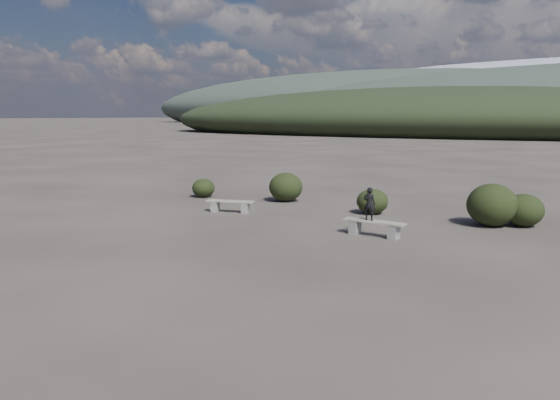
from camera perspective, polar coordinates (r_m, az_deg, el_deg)
The scene contains 9 objects.
ground at distance 13.95m, azimuth -9.73°, elevation -6.16°, with size 1200.00×1200.00×0.00m, color #312A26.
bench_left at distance 20.36m, azimuth -5.23°, elevation -0.55°, with size 1.82×0.89×0.45m.
bench_right at distance 16.52m, azimuth 9.80°, elevation -2.78°, with size 1.91×0.48×0.47m.
seated_person at distance 16.47m, azimuth 9.32°, elevation -0.39°, with size 0.36×0.24×1.00m, color black.
shrub_a at distance 24.28m, azimuth -8.01°, elevation 1.26°, with size 1.00×1.00×0.82m, color black.
shrub_b at distance 22.85m, azimuth 0.61°, elevation 1.36°, with size 1.41×1.41×1.21m, color black.
shrub_c at distance 20.23m, azimuth 9.62°, elevation -0.15°, with size 1.15×1.15×0.92m, color black.
shrub_d at distance 19.02m, azimuth 21.26°, elevation -0.49°, with size 1.59×1.59×1.39m, color black.
shrub_e at distance 19.38m, azimuth 24.08°, elevation -0.97°, with size 1.28×1.28×1.07m, color black.
Camera 1 is at (9.06, -9.99, 3.58)m, focal length 35.00 mm.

